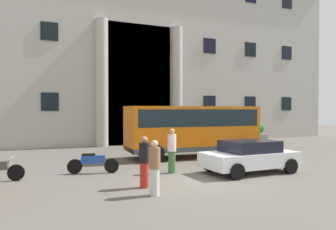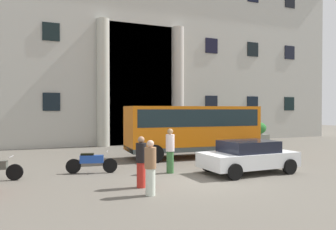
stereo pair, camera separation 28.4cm
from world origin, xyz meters
name	(u,v)px [view 2 (the right image)]	position (x,y,z in m)	size (l,w,h in m)	color
ground_plane	(198,183)	(0.00, 0.00, -0.06)	(80.00, 64.00, 0.12)	#5C564D
office_building_facade	(99,56)	(0.01, 17.48, 7.12)	(41.44, 9.69, 14.25)	#ABAAA1
orange_minibus	(192,127)	(2.64, 5.50, 1.67)	(7.32, 3.05, 2.79)	orange
bus_stop_sign	(238,124)	(7.11, 7.63, 1.65)	(0.44, 0.08, 2.66)	#91A017
hedge_planter_entrance_right	(258,132)	(11.36, 10.80, 0.77)	(1.48, 0.92, 1.60)	slate
hedge_planter_far_east	(221,135)	(7.58, 10.32, 0.74)	(1.61, 0.94, 1.54)	#6D665B
parked_compact_extra	(248,156)	(2.71, 0.64, 0.69)	(3.98, 2.11, 1.34)	white
motorcycle_near_kerb	(91,162)	(-3.29, 3.16, 0.46)	(2.03, 0.78, 0.89)	black
scooter_by_planter	(260,152)	(5.29, 3.12, 0.46)	(2.03, 0.63, 0.89)	black
pedestrian_man_red_shirt	(150,168)	(-2.25, -1.11, 0.85)	(0.36, 0.36, 1.69)	silver
pedestrian_woman_with_bag	(170,150)	(-0.27, 1.89, 0.94)	(0.36, 0.36, 1.84)	#346434
pedestrian_child_trailing	(141,162)	(-2.18, -0.03, 0.87)	(0.36, 0.36, 1.73)	red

